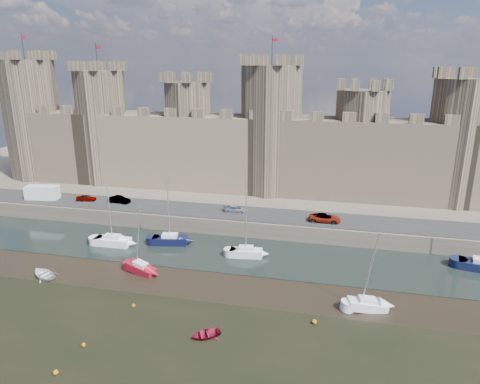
{
  "coord_description": "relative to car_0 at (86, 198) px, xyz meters",
  "views": [
    {
      "loc": [
        13.91,
        -29.76,
        25.89
      ],
      "look_at": [
        2.16,
        22.0,
        9.84
      ],
      "focal_mm": 32.0,
      "sensor_mm": 36.0,
      "label": 1
    }
  ],
  "objects": [
    {
      "name": "buoy_4",
      "position": [
        19.96,
        -37.45,
        -2.84
      ],
      "size": [
        0.46,
        0.46,
        0.46
      ],
      "primitive_type": "sphere",
      "color": "#C47208",
      "rests_on": "ground"
    },
    {
      "name": "sailboat_0",
      "position": [
        11.08,
        -11.38,
        -2.29
      ],
      "size": [
        5.37,
        2.18,
        9.96
      ],
      "rotation": [
        0.0,
        0.0,
        0.02
      ],
      "color": "white",
      "rests_on": "ground"
    },
    {
      "name": "water_channel",
      "position": [
        28.46,
        -10.26,
        -3.03
      ],
      "size": [
        160.0,
        12.0,
        0.08
      ],
      "primitive_type": "cube",
      "color": "black",
      "rests_on": "ground"
    },
    {
      "name": "car_0",
      "position": [
        0.0,
        0.0,
        0.0
      ],
      "size": [
        3.57,
        1.98,
        1.15
      ],
      "primitive_type": "imported",
      "rotation": [
        0.0,
        0.0,
        1.76
      ],
      "color": "gray",
      "rests_on": "quay"
    },
    {
      "name": "sailboat_4",
      "position": [
        18.95,
        -18.43,
        -2.36
      ],
      "size": [
        4.36,
        2.71,
        9.53
      ],
      "rotation": [
        0.0,
        0.0,
        -0.3
      ],
      "color": "maroon",
      "rests_on": "ground"
    },
    {
      "name": "buoy_3",
      "position": [
        41.37,
        -24.88,
        -2.82
      ],
      "size": [
        0.5,
        0.5,
        0.5
      ],
      "primitive_type": "sphere",
      "color": "#BB6308",
      "rests_on": "ground"
    },
    {
      "name": "van",
      "position": [
        -8.19,
        -0.76,
        0.66
      ],
      "size": [
        5.91,
        3.07,
        2.46
      ],
      "primitive_type": "cube",
      "rotation": [
        0.0,
        0.0,
        0.15
      ],
      "color": "silver",
      "rests_on": "quay"
    },
    {
      "name": "car_1",
      "position": [
        6.25,
        0.23,
        0.07
      ],
      "size": [
        4.01,
        1.78,
        1.28
      ],
      "primitive_type": "imported",
      "rotation": [
        0.0,
        0.0,
        1.46
      ],
      "color": "gray",
      "rests_on": "quay"
    },
    {
      "name": "quay",
      "position": [
        28.46,
        25.74,
        -1.82
      ],
      "size": [
        160.0,
        60.0,
        2.5
      ],
      "primitive_type": "cube",
      "color": "#4C443A",
      "rests_on": "ground"
    },
    {
      "name": "car_2",
      "position": [
        27.05,
        0.15,
        -0.04
      ],
      "size": [
        3.78,
        1.74,
        1.07
      ],
      "primitive_type": "imported",
      "rotation": [
        0.0,
        0.0,
        1.64
      ],
      "color": "gray",
      "rests_on": "quay"
    },
    {
      "name": "sailboat_1",
      "position": [
        19.24,
        -9.12,
        -2.27
      ],
      "size": [
        5.38,
        2.88,
        10.22
      ],
      "rotation": [
        0.0,
        0.0,
        0.18
      ],
      "color": "black",
      "rests_on": "ground"
    },
    {
      "name": "dinghy_6",
      "position": [
        7.59,
        -22.26,
        -2.7
      ],
      "size": [
        4.4,
        3.87,
        0.76
      ],
      "primitive_type": "imported",
      "rotation": [
        1.57,
        0.0,
        4.3
      ],
      "color": "silver",
      "rests_on": "ground"
    },
    {
      "name": "road",
      "position": [
        28.46,
        -0.26,
        -0.52
      ],
      "size": [
        160.0,
        7.0,
        0.1
      ],
      "primitive_type": "cube",
      "color": "black",
      "rests_on": "quay"
    },
    {
      "name": "car_3",
      "position": [
        41.47,
        -1.29,
        0.09
      ],
      "size": [
        4.82,
        2.27,
        1.33
      ],
      "primitive_type": "imported",
      "rotation": [
        0.0,
        0.0,
        1.56
      ],
      "color": "gray",
      "rests_on": "quay"
    },
    {
      "name": "ground",
      "position": [
        28.46,
        -34.26,
        -3.07
      ],
      "size": [
        160.0,
        160.0,
        0.0
      ],
      "primitive_type": "plane",
      "color": "black",
      "rests_on": "ground"
    },
    {
      "name": "buoy_0",
      "position": [
        20.18,
        -33.53,
        -2.85
      ],
      "size": [
        0.44,
        0.44,
        0.44
      ],
      "primitive_type": "sphere",
      "color": "#B94C08",
      "rests_on": "ground"
    },
    {
      "name": "castle",
      "position": [
        27.82,
        13.74,
        8.6
      ],
      "size": [
        108.5,
        11.0,
        29.0
      ],
      "color": "#42382B",
      "rests_on": "quay"
    },
    {
      "name": "sailboat_2",
      "position": [
        31.15,
        -10.84,
        -2.29
      ],
      "size": [
        4.67,
        2.27,
        9.7
      ],
      "rotation": [
        0.0,
        0.0,
        0.12
      ],
      "color": "silver",
      "rests_on": "ground"
    },
    {
      "name": "sailboat_5",
      "position": [
        46.83,
        -20.89,
        -2.4
      ],
      "size": [
        4.52,
        2.61,
        9.18
      ],
      "rotation": [
        0.0,
        0.0,
        0.24
      ],
      "color": "silver",
      "rests_on": "ground"
    },
    {
      "name": "buoy_1",
      "position": [
        21.67,
        -26.09,
        -2.87
      ],
      "size": [
        0.4,
        0.4,
        0.4
      ],
      "primitive_type": "sphere",
      "color": "#D35809",
      "rests_on": "ground"
    },
    {
      "name": "dinghy_4",
      "position": [
        31.07,
        -29.53,
        -2.76
      ],
      "size": [
        3.7,
        3.45,
        0.62
      ],
      "primitive_type": "imported",
      "rotation": [
        1.57,
        0.0,
        5.3
      ],
      "color": "maroon",
      "rests_on": "ground"
    }
  ]
}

